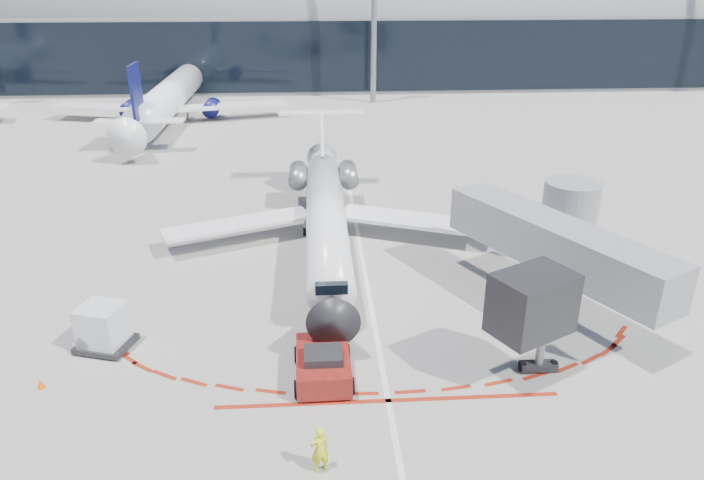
{
  "coord_description": "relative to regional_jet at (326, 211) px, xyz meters",
  "views": [
    {
      "loc": [
        -2.78,
        -31.96,
        16.22
      ],
      "look_at": [
        -0.72,
        0.34,
        1.93
      ],
      "focal_mm": 32.0,
      "sensor_mm": 36.0,
      "label": 1
    }
  ],
  "objects": [
    {
      "name": "regional_jet",
      "position": [
        0.0,
        0.0,
        0.0
      ],
      "size": [
        20.46,
        25.23,
        6.32
      ],
      "color": "white",
      "rests_on": "ground"
    },
    {
      "name": "safety_cone_left",
      "position": [
        -12.25,
        -14.25,
        -1.89
      ],
      "size": [
        0.32,
        0.32,
        0.44
      ],
      "primitive_type": "cone",
      "color": "#FF5905",
      "rests_on": "ground"
    },
    {
      "name": "ground",
      "position": [
        2.1,
        -4.49,
        -2.11
      ],
      "size": [
        260.0,
        260.0,
        0.0
      ],
      "primitive_type": "plane",
      "color": "gray",
      "rests_on": "ground"
    },
    {
      "name": "bg_airliner_1",
      "position": [
        -16.66,
        35.57,
        2.9
      ],
      "size": [
        30.97,
        32.79,
        10.02
      ],
      "primitive_type": null,
      "color": "white",
      "rests_on": "ground"
    },
    {
      "name": "pushback_tug",
      "position": [
        -0.49,
        -14.22,
        -1.45
      ],
      "size": [
        2.51,
        5.76,
        1.49
      ],
      "rotation": [
        0.0,
        0.0,
        0.02
      ],
      "color": "#5A0E0C",
      "rests_on": "ground"
    },
    {
      "name": "safety_cone_right",
      "position": [
        0.24,
        -13.44,
        -1.88
      ],
      "size": [
        0.32,
        0.32,
        0.45
      ],
      "primitive_type": "cone",
      "color": "#FF5905",
      "rests_on": "ground"
    },
    {
      "name": "uld_container",
      "position": [
        -10.43,
        -11.34,
        -1.04
      ],
      "size": [
        2.76,
        2.53,
        2.16
      ],
      "rotation": [
        0.0,
        0.0,
        -0.29
      ],
      "color": "black",
      "rests_on": "ground"
    },
    {
      "name": "terminal_building",
      "position": [
        2.1,
        60.48,
        6.41
      ],
      "size": [
        150.0,
        24.15,
        24.0
      ],
      "color": "#929597",
      "rests_on": "ground"
    },
    {
      "name": "ramp_worker",
      "position": [
        -0.72,
        -19.62,
        -1.18
      ],
      "size": [
        0.8,
        0.66,
        1.86
      ],
      "primitive_type": "imported",
      "rotation": [
        0.0,
        0.0,
        3.52
      ],
      "color": "#D4F119",
      "rests_on": "ground"
    },
    {
      "name": "apron_stop_bar",
      "position": [
        2.1,
        -15.99,
        -2.1
      ],
      "size": [
        14.0,
        0.25,
        0.01
      ],
      "primitive_type": "cube",
      "color": "maroon",
      "rests_on": "ground"
    },
    {
      "name": "apron_centerline",
      "position": [
        2.1,
        -2.49,
        -2.1
      ],
      "size": [
        0.25,
        40.0,
        0.01
      ],
      "primitive_type": "cube",
      "color": "silver",
      "rests_on": "ground"
    },
    {
      "name": "jet_bridge",
      "position": [
        11.89,
        -7.51,
        0.9
      ],
      "size": [
        10.03,
        15.2,
        4.9
      ],
      "color": "gray",
      "rests_on": "ground"
    }
  ]
}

